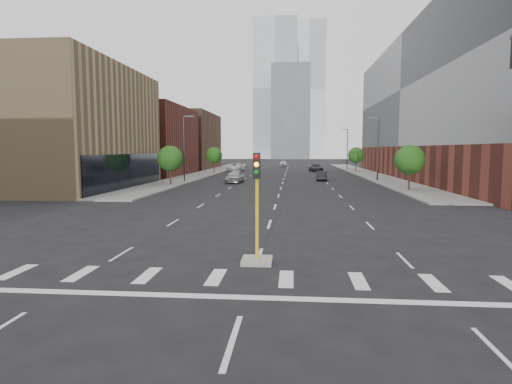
# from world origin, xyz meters

# --- Properties ---
(sidewalk_left_far) EXTENTS (5.00, 92.00, 0.15)m
(sidewalk_left_far) POSITION_xyz_m (-15.00, 74.00, 0.07)
(sidewalk_left_far) COLOR gray
(sidewalk_left_far) RESTS_ON ground
(sidewalk_right_far) EXTENTS (5.00, 92.00, 0.15)m
(sidewalk_right_far) POSITION_xyz_m (15.00, 74.00, 0.07)
(sidewalk_right_far) COLOR gray
(sidewalk_right_far) RESTS_ON ground
(building_left_mid) EXTENTS (20.00, 24.00, 14.00)m
(building_left_mid) POSITION_xyz_m (-27.50, 40.00, 7.00)
(building_left_mid) COLOR tan
(building_left_mid) RESTS_ON ground
(building_left_far_a) EXTENTS (20.00, 22.00, 12.00)m
(building_left_far_a) POSITION_xyz_m (-27.50, 66.00, 6.00)
(building_left_far_a) COLOR brown
(building_left_far_a) RESTS_ON ground
(building_left_far_b) EXTENTS (20.00, 24.00, 13.00)m
(building_left_far_b) POSITION_xyz_m (-27.50, 92.00, 6.50)
(building_left_far_b) COLOR brown
(building_left_far_b) RESTS_ON ground
(building_right_main) EXTENTS (24.00, 70.00, 22.00)m
(building_right_main) POSITION_xyz_m (29.50, 60.00, 11.00)
(building_right_main) COLOR brown
(building_right_main) RESTS_ON ground
(tower_left) EXTENTS (22.00, 22.00, 70.00)m
(tower_left) POSITION_xyz_m (-8.00, 220.00, 35.00)
(tower_left) COLOR #B2B7BC
(tower_left) RESTS_ON ground
(tower_right) EXTENTS (20.00, 20.00, 80.00)m
(tower_right) POSITION_xyz_m (10.00, 260.00, 40.00)
(tower_right) COLOR #B2B7BC
(tower_right) RESTS_ON ground
(tower_mid) EXTENTS (18.00, 18.00, 44.00)m
(tower_mid) POSITION_xyz_m (0.00, 200.00, 22.00)
(tower_mid) COLOR slate
(tower_mid) RESTS_ON ground
(median_traffic_signal) EXTENTS (1.20, 1.20, 4.40)m
(median_traffic_signal) POSITION_xyz_m (0.00, 8.97, 0.97)
(median_traffic_signal) COLOR #999993
(median_traffic_signal) RESTS_ON ground
(streetlight_right_a) EXTENTS (1.60, 0.22, 9.07)m
(streetlight_right_a) POSITION_xyz_m (13.41, 55.00, 5.01)
(streetlight_right_a) COLOR #2D2D30
(streetlight_right_a) RESTS_ON ground
(streetlight_right_b) EXTENTS (1.60, 0.22, 9.07)m
(streetlight_right_b) POSITION_xyz_m (13.41, 90.00, 5.01)
(streetlight_right_b) COLOR #2D2D30
(streetlight_right_b) RESTS_ON ground
(streetlight_left) EXTENTS (1.60, 0.22, 9.07)m
(streetlight_left) POSITION_xyz_m (-13.41, 50.00, 5.01)
(streetlight_left) COLOR #2D2D30
(streetlight_left) RESTS_ON ground
(tree_left_near) EXTENTS (3.20, 3.20, 4.85)m
(tree_left_near) POSITION_xyz_m (-14.00, 45.00, 3.39)
(tree_left_near) COLOR #382619
(tree_left_near) RESTS_ON ground
(tree_left_far) EXTENTS (3.20, 3.20, 4.85)m
(tree_left_far) POSITION_xyz_m (-14.00, 75.00, 3.39)
(tree_left_far) COLOR #382619
(tree_left_far) RESTS_ON ground
(tree_right_near) EXTENTS (3.20, 3.20, 4.85)m
(tree_right_near) POSITION_xyz_m (14.00, 40.00, 3.39)
(tree_right_near) COLOR #382619
(tree_right_near) RESTS_ON ground
(tree_right_far) EXTENTS (3.20, 3.20, 4.85)m
(tree_right_far) POSITION_xyz_m (14.00, 80.00, 3.39)
(tree_right_far) COLOR #382619
(tree_right_far) RESTS_ON ground
(car_near_left) EXTENTS (2.38, 5.15, 1.71)m
(car_near_left) POSITION_xyz_m (-6.48, 49.88, 0.85)
(car_near_left) COLOR #9F9EA3
(car_near_left) RESTS_ON ground
(car_mid_right) EXTENTS (1.58, 4.21, 1.37)m
(car_mid_right) POSITION_xyz_m (5.56, 55.12, 0.69)
(car_mid_right) COLOR black
(car_mid_right) RESTS_ON ground
(car_far_left) EXTENTS (3.65, 6.47, 1.71)m
(car_far_left) POSITION_xyz_m (-10.50, 80.92, 0.85)
(car_far_left) COLOR silver
(car_far_left) RESTS_ON ground
(car_deep_right) EXTENTS (2.96, 5.70, 1.58)m
(car_deep_right) POSITION_xyz_m (6.08, 80.84, 0.79)
(car_deep_right) COLOR black
(car_deep_right) RESTS_ON ground
(car_distant) EXTENTS (2.02, 4.85, 1.64)m
(car_distant) POSITION_xyz_m (-1.19, 105.31, 0.82)
(car_distant) COLOR silver
(car_distant) RESTS_ON ground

